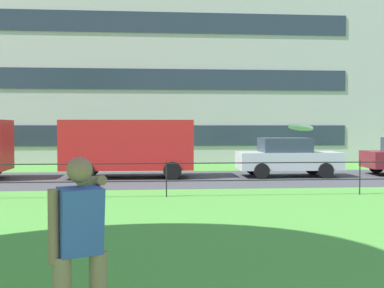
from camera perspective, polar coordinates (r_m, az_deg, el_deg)
name	(u,v)px	position (r m, az deg, el deg)	size (l,w,h in m)	color
street_strip	(161,179)	(19.17, -3.47, -3.96)	(80.00, 6.39, 0.01)	#424247
park_fence	(166,173)	(14.25, -2.91, -3.30)	(33.94, 0.04, 1.00)	black
person_thrower	(80,250)	(4.49, -12.59, -11.60)	(0.47, 0.86, 1.73)	#846B4C
frisbee	(301,127)	(5.73, 12.20, 1.84)	(0.38, 0.38, 0.08)	white
panel_van_far_right	(128,145)	(19.69, -7.26, -0.12)	(5.01, 2.13, 2.24)	red
car_silver_far_left	(287,157)	(20.34, 10.72, -1.46)	(4.02, 1.86, 1.54)	#B7BABF
apartment_building_background	(130,16)	(34.09, -7.00, 14.20)	(28.65, 12.92, 18.41)	#B7B2AD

